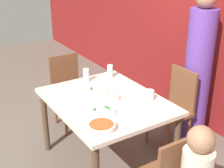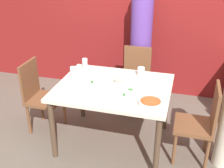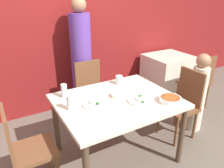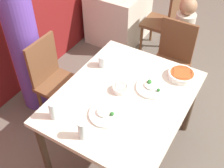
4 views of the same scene
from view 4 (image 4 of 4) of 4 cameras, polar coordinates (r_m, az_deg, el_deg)
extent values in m
plane|color=#60564C|center=(2.85, 2.00, -13.09)|extent=(10.00, 10.00, 0.00)
cube|color=beige|center=(2.28, 2.44, -2.73)|extent=(1.25, 1.00, 0.04)
cylinder|color=#4C3828|center=(2.83, 15.63, -4.21)|extent=(0.06, 0.06, 0.71)
cylinder|color=#4C3828|center=(2.48, -13.63, -13.10)|extent=(0.06, 0.06, 0.71)
cylinder|color=#4C3828|center=(3.05, 0.17, 1.83)|extent=(0.06, 0.06, 0.71)
cube|color=brown|center=(2.88, -10.38, -0.32)|extent=(0.40, 0.40, 0.04)
cube|color=brown|center=(2.82, -13.94, 4.72)|extent=(0.38, 0.03, 0.46)
cylinder|color=brown|center=(2.87, -9.30, -6.65)|extent=(0.04, 0.04, 0.40)
cylinder|color=brown|center=(3.04, -5.52, -2.64)|extent=(0.04, 0.04, 0.40)
cylinder|color=brown|center=(3.04, -14.21, -4.11)|extent=(0.04, 0.04, 0.40)
cylinder|color=brown|center=(3.20, -10.36, -0.44)|extent=(0.04, 0.04, 0.40)
cube|color=brown|center=(3.09, 11.22, 3.12)|extent=(0.40, 0.40, 0.04)
cube|color=brown|center=(3.09, 13.16, 8.57)|extent=(0.03, 0.38, 0.46)
cylinder|color=brown|center=(3.16, 6.80, -0.60)|extent=(0.04, 0.04, 0.40)
cylinder|color=brown|center=(3.09, 12.31, -2.75)|extent=(0.04, 0.04, 0.40)
cylinder|color=brown|center=(3.39, 9.23, 2.70)|extent=(0.04, 0.04, 0.40)
cylinder|color=brown|center=(3.33, 14.40, 0.77)|extent=(0.04, 0.04, 0.40)
cylinder|color=#5B3893|center=(2.90, -17.30, 7.36)|extent=(0.30, 0.30, 1.53)
cylinder|color=beige|center=(3.34, 13.56, 6.78)|extent=(0.21, 0.21, 0.91)
sphere|color=#9E7051|center=(3.06, 15.25, 15.05)|extent=(0.18, 0.18, 0.18)
cylinder|color=white|center=(2.49, 13.96, 1.81)|extent=(0.23, 0.23, 0.05)
cylinder|color=#BC5123|center=(2.47, 14.05, 2.20)|extent=(0.20, 0.20, 0.01)
cylinder|color=white|center=(2.12, -1.12, -6.11)|extent=(0.27, 0.27, 0.02)
ellipsoid|color=white|center=(2.11, -1.73, -5.61)|extent=(0.11, 0.11, 0.02)
sphere|color=#2D702D|center=(2.09, 0.01, -6.05)|extent=(0.03, 0.03, 0.03)
cone|color=orange|center=(2.14, -1.27, -4.65)|extent=(0.02, 0.02, 0.02)
cylinder|color=white|center=(2.34, 8.08, -0.77)|extent=(0.26, 0.26, 0.02)
ellipsoid|color=white|center=(2.34, 7.94, -0.17)|extent=(0.11, 0.11, 0.02)
sphere|color=#2D702D|center=(2.30, 9.43, -1.20)|extent=(0.03, 0.03, 0.03)
sphere|color=#2D702D|center=(2.34, 7.48, -0.03)|extent=(0.03, 0.03, 0.03)
sphere|color=#2D702D|center=(2.35, 7.63, 0.50)|extent=(0.04, 0.04, 0.04)
sphere|color=#2D702D|center=(2.34, 7.58, 0.29)|extent=(0.04, 0.04, 0.04)
cylinder|color=white|center=(2.29, 1.77, -0.94)|extent=(0.13, 0.13, 0.04)
cylinder|color=white|center=(2.28, 1.78, -0.59)|extent=(0.12, 0.12, 0.01)
cylinder|color=silver|center=(2.52, -1.79, 4.70)|extent=(0.08, 0.08, 0.11)
cylinder|color=silver|center=(1.95, -5.99, -9.22)|extent=(0.07, 0.07, 0.15)
cylinder|color=silver|center=(2.10, -11.81, -5.23)|extent=(0.06, 0.06, 0.15)
cube|color=silver|center=(2.39, -4.57, 0.48)|extent=(0.17, 0.09, 0.01)
cube|color=beige|center=(4.11, 1.35, 13.86)|extent=(0.75, 0.70, 0.73)
cube|color=brown|center=(3.86, 9.54, 12.13)|extent=(0.40, 0.40, 0.04)
cube|color=brown|center=(3.69, 12.70, 14.61)|extent=(0.38, 0.03, 0.46)
cylinder|color=brown|center=(4.15, 8.01, 11.13)|extent=(0.04, 0.04, 0.40)
cylinder|color=brown|center=(3.90, 5.95, 8.99)|extent=(0.04, 0.04, 0.40)
cylinder|color=brown|center=(4.06, 12.27, 9.74)|extent=(0.04, 0.04, 0.40)
cylinder|color=brown|center=(3.80, 10.43, 7.47)|extent=(0.04, 0.04, 0.40)
camera|label=1|loc=(3.82, 47.53, 27.48)|focal=50.00mm
camera|label=2|loc=(2.90, 74.33, 8.10)|focal=45.00mm
camera|label=3|loc=(1.21, 79.19, -27.24)|focal=35.00mm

